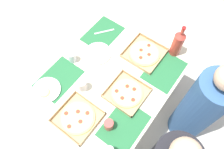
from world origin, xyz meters
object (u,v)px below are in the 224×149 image
plate_near_right (98,53)px  cup_clear_left (109,125)px  cup_spare (82,85)px  pizza_box_corner_right (144,53)px  pizza_box_center (127,93)px  plate_far_left (46,90)px  cup_dark (72,57)px  diner_left_seat (200,108)px  pizza_box_edge_far (77,117)px  soda_bottle (178,43)px

plate_near_right → cup_clear_left: 0.65m
cup_spare → cup_clear_left: bearing=70.4°
pizza_box_corner_right → pizza_box_center: (0.40, 0.09, 0.00)m
pizza_box_center → plate_far_left: 0.63m
pizza_box_center → plate_near_right: pizza_box_center is taller
cup_dark → diner_left_seat: bearing=109.3°
cup_spare → cup_clear_left: size_ratio=1.21×
pizza_box_center → cup_spare: cup_spare is taller
cup_dark → cup_spare: cup_spare is taller
pizza_box_center → plate_far_left: size_ratio=1.29×
pizza_box_corner_right → cup_clear_left: (0.69, 0.14, 0.03)m
pizza_box_edge_far → cup_clear_left: 0.24m
pizza_box_corner_right → diner_left_seat: bearing=86.4°
cup_dark → plate_near_right: bearing=143.9°
cup_dark → cup_clear_left: bearing=65.1°
pizza_box_center → cup_clear_left: cup_clear_left is taller
pizza_box_edge_far → pizza_box_center: size_ratio=1.04×
plate_far_left → diner_left_seat: bearing=124.2°
plate_near_right → cup_clear_left: bearing=45.6°
cup_dark → plate_far_left: bearing=3.8°
plate_near_right → pizza_box_center: bearing=69.1°
cup_spare → diner_left_seat: bearing=122.0°
cup_dark → cup_clear_left: 0.65m
pizza_box_corner_right → pizza_box_edge_far: same height
soda_bottle → pizza_box_center: bearing=-10.5°
cup_spare → pizza_box_corner_right: bearing=159.6°
plate_near_right → plate_far_left: 0.53m
plate_far_left → diner_left_seat: diner_left_seat is taller
pizza_box_edge_far → diner_left_seat: diner_left_seat is taller
cup_clear_left → pizza_box_center: bearing=-170.8°
pizza_box_center → soda_bottle: size_ratio=0.90×
plate_near_right → cup_dark: bearing=-36.1°
plate_far_left → cup_clear_left: cup_clear_left is taller
pizza_box_corner_right → soda_bottle: bearing=130.4°
cup_spare → diner_left_seat: diner_left_seat is taller
soda_bottle → cup_spare: (0.74, -0.41, -0.08)m
pizza_box_corner_right → plate_near_right: pizza_box_corner_right is taller
pizza_box_edge_far → plate_near_right: 0.59m
pizza_box_edge_far → diner_left_seat: size_ratio=0.25×
plate_near_right → cup_spare: size_ratio=2.15×
pizza_box_corner_right → pizza_box_center: bearing=13.2°
cup_spare → pizza_box_edge_far: bearing=30.9°
cup_spare → diner_left_seat: (-0.53, 0.85, -0.29)m
plate_far_left → cup_clear_left: (-0.07, 0.57, 0.03)m
pizza_box_center → cup_clear_left: size_ratio=3.25×
plate_far_left → cup_clear_left: size_ratio=2.53×
pizza_box_corner_right → plate_near_right: (0.24, -0.32, -0.00)m
pizza_box_edge_far → cup_spare: bearing=-149.1°
pizza_box_corner_right → soda_bottle: 0.29m
plate_near_right → cup_clear_left: cup_clear_left is taller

